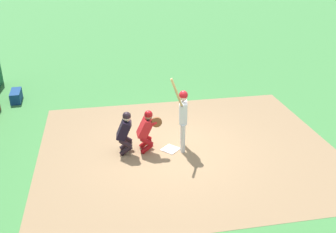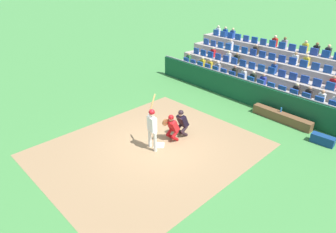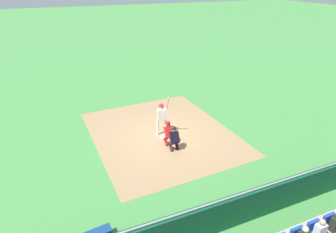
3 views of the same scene
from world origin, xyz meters
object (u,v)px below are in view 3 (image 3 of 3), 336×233
at_px(home_plate_umpire, 174,137).
at_px(batter_at_plate, 162,115).
at_px(water_bottle_on_bench, 173,221).
at_px(home_plate_marker, 165,137).
at_px(dugout_bench, 168,228).
at_px(catcher_crouching, 169,131).

bearing_deg(home_plate_umpire, batter_at_plate, 89.36).
bearing_deg(water_bottle_on_bench, home_plate_umpire, 65.51).
distance_m(home_plate_marker, dugout_bench, 6.32).
distance_m(dugout_bench, water_bottle_on_bench, 0.36).
distance_m(catcher_crouching, water_bottle_on_bench, 5.69).
bearing_deg(water_bottle_on_bench, catcher_crouching, 68.27).
bearing_deg(home_plate_marker, home_plate_umpire, -91.66).
relative_size(batter_at_plate, home_plate_umpire, 1.77).
bearing_deg(catcher_crouching, water_bottle_on_bench, -111.73).
height_order(home_plate_marker, batter_at_plate, batter_at_plate).
xyz_separation_m(batter_at_plate, dugout_bench, (-2.27, -6.24, -0.92)).
xyz_separation_m(home_plate_umpire, water_bottle_on_bench, (-2.13, -4.67, -0.15)).
bearing_deg(batter_at_plate, water_bottle_on_bench, -108.75).
bearing_deg(water_bottle_on_bench, batter_at_plate, 71.25).
bearing_deg(batter_at_plate, catcher_crouching, -92.16).
xyz_separation_m(batter_at_plate, water_bottle_on_bench, (-2.14, -6.32, -0.59)).
bearing_deg(home_plate_marker, catcher_crouching, -94.89).
distance_m(batter_at_plate, water_bottle_on_bench, 6.70).
height_order(catcher_crouching, home_plate_umpire, home_plate_umpire).
height_order(home_plate_marker, water_bottle_on_bench, water_bottle_on_bench).
height_order(batter_at_plate, catcher_crouching, batter_at_plate).
bearing_deg(water_bottle_on_bench, home_plate_marker, 70.06).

